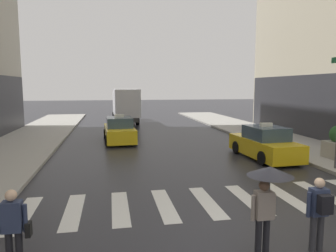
{
  "coord_description": "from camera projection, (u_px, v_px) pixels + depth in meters",
  "views": [
    {
      "loc": [
        -2.93,
        -6.19,
        3.59
      ],
      "look_at": [
        -0.33,
        8.0,
        1.8
      ],
      "focal_mm": 33.87,
      "sensor_mm": 36.0,
      "label": 1
    }
  ],
  "objects": [
    {
      "name": "ground_plane",
      "position": [
        248.0,
        250.0,
        7.01
      ],
      "size": [
        160.0,
        160.0,
        0.0
      ],
      "primitive_type": "plane",
      "color": "#26262B"
    },
    {
      "name": "crosswalk_markings",
      "position": [
        207.0,
        202.0,
        9.94
      ],
      "size": [
        11.3,
        2.8,
        0.01
      ],
      "color": "silver",
      "rests_on": "ground"
    },
    {
      "name": "taxi_lead",
      "position": [
        265.0,
        144.0,
        15.95
      ],
      "size": [
        2.11,
        4.62,
        1.8
      ],
      "color": "yellow",
      "rests_on": "ground"
    },
    {
      "name": "taxi_second",
      "position": [
        119.0,
        131.0,
        20.76
      ],
      "size": [
        2.1,
        4.62,
        1.8
      ],
      "color": "yellow",
      "rests_on": "ground"
    },
    {
      "name": "box_truck",
      "position": [
        125.0,
        105.0,
        30.87
      ],
      "size": [
        2.45,
        7.6,
        3.35
      ],
      "color": "#2D2D2D",
      "rests_on": "ground"
    },
    {
      "name": "pedestrian_with_umbrella",
      "position": [
        268.0,
        186.0,
        6.63
      ],
      "size": [
        0.96,
        0.96,
        1.94
      ],
      "color": "black",
      "rests_on": "ground"
    },
    {
      "name": "pedestrian_with_backpack",
      "position": [
        319.0,
        209.0,
        6.83
      ],
      "size": [
        0.55,
        0.43,
        1.65
      ],
      "color": "#333338",
      "rests_on": "ground"
    },
    {
      "name": "pedestrian_with_handbag",
      "position": [
        14.0,
        226.0,
        6.09
      ],
      "size": [
        0.6,
        0.24,
        1.65
      ],
      "color": "black",
      "rests_on": "ground"
    }
  ]
}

